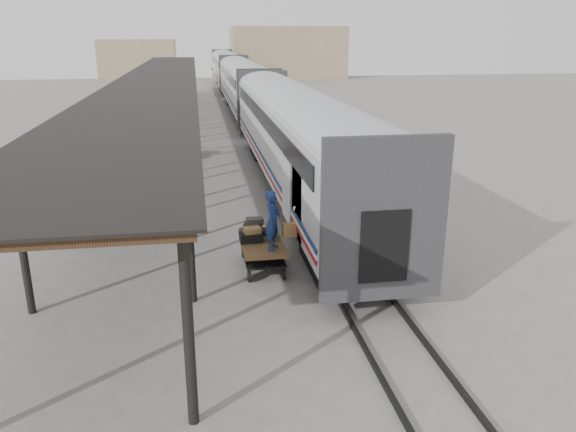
# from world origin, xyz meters

# --- Properties ---
(ground) EXTENTS (160.00, 160.00, 0.00)m
(ground) POSITION_xyz_m (0.00, 0.00, 0.00)
(ground) COLOR slate
(ground) RESTS_ON ground
(train) EXTENTS (3.45, 76.01, 4.01)m
(train) POSITION_xyz_m (3.19, 33.79, 2.69)
(train) COLOR silver
(train) RESTS_ON ground
(canopy) EXTENTS (4.90, 64.30, 4.15)m
(canopy) POSITION_xyz_m (-3.40, 24.00, 4.00)
(canopy) COLOR #422B19
(canopy) RESTS_ON ground
(rails) EXTENTS (1.54, 150.00, 0.12)m
(rails) POSITION_xyz_m (3.20, 34.00, 0.06)
(rails) COLOR black
(rails) RESTS_ON ground
(building_far) EXTENTS (18.00, 10.00, 8.00)m
(building_far) POSITION_xyz_m (14.00, 78.00, 4.00)
(building_far) COLOR tan
(building_far) RESTS_ON ground
(building_left) EXTENTS (12.00, 8.00, 6.00)m
(building_left) POSITION_xyz_m (-10.00, 82.00, 3.00)
(building_left) COLOR tan
(building_left) RESTS_ON ground
(baggage_cart) EXTENTS (1.27, 2.41, 0.86)m
(baggage_cart) POSITION_xyz_m (0.74, -0.05, 0.65)
(baggage_cart) COLOR brown
(baggage_cart) RESTS_ON ground
(suitcase_stack) EXTENTS (1.23, 1.09, 0.60)m
(suitcase_stack) POSITION_xyz_m (0.62, 0.31, 1.07)
(suitcase_stack) COLOR #353537
(suitcase_stack) RESTS_ON baggage_cart
(luggage_tug) EXTENTS (1.00, 1.55, 1.33)m
(luggage_tug) POSITION_xyz_m (-2.52, 15.88, 0.61)
(luggage_tug) COLOR maroon
(luggage_tug) RESTS_ON ground
(porter) EXTENTS (0.65, 0.76, 1.75)m
(porter) POSITION_xyz_m (0.99, -0.70, 1.74)
(porter) COLOR navy
(porter) RESTS_ON baggage_cart
(pedestrian) EXTENTS (1.10, 0.49, 1.85)m
(pedestrian) POSITION_xyz_m (-3.63, 17.32, 0.92)
(pedestrian) COLOR black
(pedestrian) RESTS_ON ground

